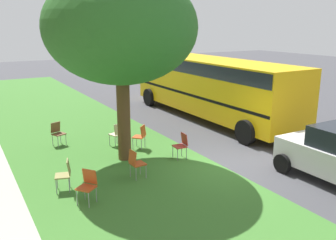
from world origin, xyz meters
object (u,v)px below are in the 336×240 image
Objects in this scene: chair_4 at (182,144)px; chair_1 at (88,184)px; chair_3 at (117,133)px; chair_5 at (141,135)px; chair_0 at (136,162)px; school_bus at (210,82)px; street_tree at (121,28)px; chair_6 at (58,132)px; chair_2 at (65,173)px.

chair_1 is at bearing 111.84° from chair_4.
chair_3 is at bearing -31.95° from chair_1.
chair_5 is at bearing -138.37° from chair_3.
chair_0 is 0.08× the size of school_bus.
street_tree is 4.09m from chair_3.
chair_6 is at bearing 56.78° from chair_3.
street_tree is 4.00m from chair_5.
chair_4 is 1.00× the size of chair_6.
chair_0 and chair_4 have the same top height.
chair_6 is (1.96, 2.54, 0.00)m from chair_5.
school_bus is at bearing -63.96° from chair_5.
chair_3 is at bearing -12.41° from street_tree.
chair_1 is at bearing 114.51° from chair_0.
chair_3 is at bearing -43.62° from chair_2.
chair_1 is 4.39m from chair_5.
street_tree is at bearing -59.08° from chair_2.
chair_5 is 5.63m from school_bus.
chair_3 is 0.08× the size of school_bus.
chair_4 is (-0.94, -1.70, -3.83)m from street_tree.
chair_4 is at bearing -149.42° from chair_3.
school_bus is at bearing -73.05° from chair_3.
chair_6 is (1.25, 1.91, 0.00)m from chair_3.
school_bus is at bearing -62.14° from street_tree.
school_bus is (1.70, -5.57, 1.24)m from chair_3.
street_tree reaches higher than chair_5.
chair_5 is at bearing 24.74° from chair_4.
chair_0 is at bearing 109.53° from chair_4.
chair_5 is 3.21m from chair_6.
street_tree is 7.00× the size of chair_2.
chair_2 is 0.08× the size of school_bus.
chair_2 is 1.00× the size of chair_4.
school_bus reaches higher than chair_1.
chair_3 and chair_4 have the same top height.
school_bus is (2.41, -4.94, 1.24)m from chair_5.
chair_0 is at bearing 167.48° from chair_3.
chair_4 is at bearing -70.47° from chair_0.
chair_0 is at bearing 167.39° from street_tree.
chair_1 is (-0.79, 1.73, 0.00)m from chair_0.
school_bus reaches higher than chair_6.
chair_2 is 1.00× the size of chair_6.
street_tree is at bearing 61.09° from chair_4.
chair_3 and chair_5 have the same top height.
chair_2 is at bearing 16.65° from chair_1.
chair_5 is (-0.71, -0.63, 0.00)m from chair_3.
school_bus is at bearing -45.94° from chair_4.
chair_3 is (3.09, -0.68, 0.00)m from chair_0.
chair_2 is 4.14m from chair_4.
chair_0 is 1.00× the size of chair_6.
chair_2 is 1.00× the size of chair_3.
chair_1 is 1.00× the size of chair_5.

